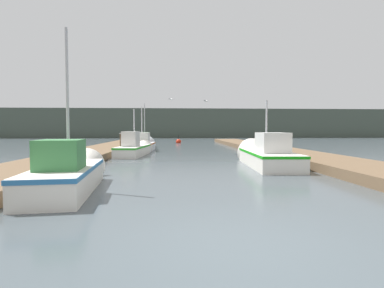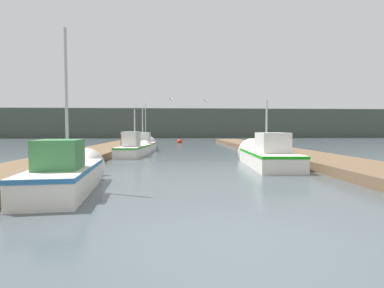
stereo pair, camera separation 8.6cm
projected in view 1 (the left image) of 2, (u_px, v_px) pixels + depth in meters
ground_plane at (240, 247)px, 4.22m from camera, size 200.00×200.00×0.00m
dock_left at (96, 152)px, 19.79m from camera, size 2.97×40.00×0.37m
dock_right at (276, 151)px, 20.53m from camera, size 2.97×40.00×0.37m
distant_shore_ridge at (178, 124)px, 64.27m from camera, size 120.00×16.00×5.60m
fishing_boat_0 at (71, 172)px, 8.40m from camera, size 1.85×5.11×4.70m
fishing_boat_1 at (265, 155)px, 13.98m from camera, size 2.03×6.16×3.45m
fishing_boat_2 at (135, 148)px, 19.27m from camera, size 1.88×5.65×3.26m
fishing_boat_3 at (142, 145)px, 23.58m from camera, size 1.92×4.64×3.93m
fishing_boat_4 at (145, 143)px, 28.32m from camera, size 1.67×4.60×4.56m
mooring_piling_0 at (122, 143)px, 21.18m from camera, size 0.34×0.34×1.39m
mooring_piling_1 at (282, 150)px, 15.80m from camera, size 0.31×0.31×1.15m
channel_buoy at (179, 142)px, 35.96m from camera, size 0.62×0.62×1.12m
seagull_lead at (206, 101)px, 20.26m from camera, size 0.42×0.51×0.12m
seagull_1 at (171, 99)px, 21.98m from camera, size 0.50×0.44×0.12m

